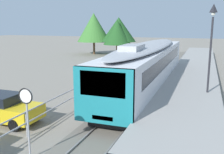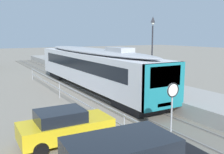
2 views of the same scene
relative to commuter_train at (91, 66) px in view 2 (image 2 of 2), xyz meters
The scene contains 8 objects.
ground_plane 3.71m from the commuter_train, behind, with size 160.00×160.00×0.00m, color gray.
track_rails 2.14m from the commuter_train, 90.00° to the right, with size 3.20×60.00×0.14m.
commuter_train is the anchor object (origin of this frame).
station_platform 3.68m from the commuter_train, ahead, with size 3.90×60.00×0.90m, color #999691.
platform_lamp_mid_platform 5.74m from the commuter_train, 31.84° to the right, with size 0.34×0.34×5.35m.
speed_limit_sign 12.10m from the commuter_train, 99.36° to the right, with size 0.61×0.10×2.81m.
carpark_fence 10.96m from the commuter_train, 107.65° to the right, with size 0.06×36.06×1.25m.
parked_hatchback_yellow 10.93m from the commuter_train, 121.43° to the right, with size 4.01×1.78×1.53m.
Camera 2 is at (-9.07, 3.09, 4.69)m, focal length 40.08 mm.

